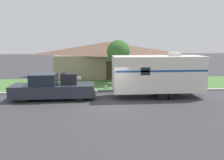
{
  "coord_description": "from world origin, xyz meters",
  "views": [
    {
      "loc": [
        -1.15,
        -14.47,
        4.36
      ],
      "look_at": [
        0.21,
        1.87,
        1.4
      ],
      "focal_mm": 35.0,
      "sensor_mm": 36.0,
      "label": 1
    }
  ],
  "objects": [
    {
      "name": "pickup_truck",
      "position": [
        -4.27,
        1.87,
        0.87
      ],
      "size": [
        6.21,
        1.98,
        2.06
      ],
      "color": "black",
      "rests_on": "ground_plane"
    },
    {
      "name": "house_across_street",
      "position": [
        0.7,
        13.1,
        2.19
      ],
      "size": [
        13.58,
        7.23,
        4.23
      ],
      "color": "gray",
      "rests_on": "ground_plane"
    },
    {
      "name": "tree_in_yard",
      "position": [
        1.32,
        7.37,
        3.27
      ],
      "size": [
        2.33,
        2.33,
        4.46
      ],
      "color": "brown",
      "rests_on": "ground_plane"
    },
    {
      "name": "travel_trailer",
      "position": [
        3.79,
        1.87,
        1.84
      ],
      "size": [
        8.19,
        2.25,
        3.49
      ],
      "color": "black",
      "rests_on": "ground_plane"
    },
    {
      "name": "curb_strip",
      "position": [
        0.0,
        3.75,
        0.07
      ],
      "size": [
        80.0,
        0.3,
        0.14
      ],
      "color": "#ADADA8",
      "rests_on": "ground_plane"
    },
    {
      "name": "lawn_strip",
      "position": [
        0.0,
        7.4,
        0.01
      ],
      "size": [
        80.0,
        7.0,
        0.03
      ],
      "color": "#477538",
      "rests_on": "ground_plane"
    },
    {
      "name": "ground_plane",
      "position": [
        0.0,
        0.0,
        0.0
      ],
      "size": [
        120.0,
        120.0,
        0.0
      ],
      "primitive_type": "plane",
      "color": "#38383D"
    },
    {
      "name": "mailbox",
      "position": [
        -2.54,
        4.64,
        0.94
      ],
      "size": [
        0.48,
        0.2,
        1.22
      ],
      "color": "brown",
      "rests_on": "ground_plane"
    }
  ]
}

